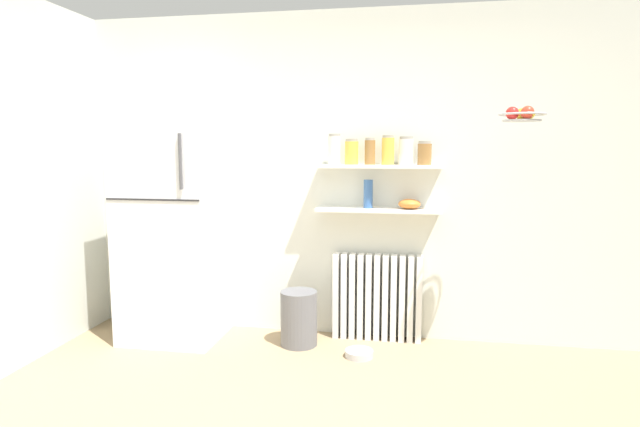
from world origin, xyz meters
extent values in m
cube|color=silver|center=(0.00, 2.05, 1.30)|extent=(7.04, 0.10, 2.60)
cube|color=silver|center=(-1.41, 1.69, 0.89)|extent=(0.75, 0.63, 1.79)
cube|color=#262628|center=(-1.41, 1.37, 1.15)|extent=(0.73, 0.01, 0.01)
cylinder|color=#4C4C51|center=(-1.17, 1.35, 1.43)|extent=(0.02, 0.02, 0.40)
cube|color=white|center=(-0.12, 1.92, 0.34)|extent=(0.05, 0.12, 0.69)
cube|color=white|center=(-0.05, 1.92, 0.34)|extent=(0.05, 0.12, 0.69)
cube|color=white|center=(0.01, 1.92, 0.34)|extent=(0.05, 0.12, 0.69)
cube|color=white|center=(0.08, 1.92, 0.34)|extent=(0.05, 0.12, 0.69)
cube|color=white|center=(0.14, 1.92, 0.34)|extent=(0.05, 0.12, 0.69)
cube|color=white|center=(0.21, 1.92, 0.34)|extent=(0.05, 0.12, 0.69)
cube|color=white|center=(0.28, 1.92, 0.34)|extent=(0.05, 0.12, 0.69)
cube|color=white|center=(0.34, 1.92, 0.34)|extent=(0.05, 0.12, 0.69)
cube|color=white|center=(0.41, 1.92, 0.34)|extent=(0.05, 0.12, 0.69)
cube|color=white|center=(0.47, 1.92, 0.34)|extent=(0.05, 0.12, 0.69)
cube|color=white|center=(0.54, 1.92, 0.34)|extent=(0.05, 0.12, 0.69)
cube|color=white|center=(0.21, 1.89, 1.05)|extent=(0.97, 0.22, 0.02)
cube|color=white|center=(0.21, 1.89, 1.39)|extent=(0.97, 0.22, 0.02)
cylinder|color=silver|center=(-0.13, 1.89, 1.51)|extent=(0.10, 0.10, 0.22)
cylinder|color=gray|center=(-0.13, 1.89, 1.63)|extent=(0.09, 0.09, 0.02)
cylinder|color=yellow|center=(0.00, 1.89, 1.49)|extent=(0.10, 0.10, 0.18)
cylinder|color=gray|center=(0.00, 1.89, 1.59)|extent=(0.10, 0.10, 0.02)
cylinder|color=olive|center=(0.14, 1.89, 1.49)|extent=(0.08, 0.08, 0.19)
cylinder|color=gray|center=(0.14, 1.89, 1.60)|extent=(0.07, 0.07, 0.02)
cylinder|color=yellow|center=(0.28, 1.89, 1.50)|extent=(0.10, 0.10, 0.21)
cylinder|color=gray|center=(0.28, 1.89, 1.62)|extent=(0.09, 0.09, 0.02)
cylinder|color=silver|center=(0.42, 1.89, 1.50)|extent=(0.11, 0.11, 0.19)
cylinder|color=gray|center=(0.42, 1.89, 1.61)|extent=(0.10, 0.10, 0.02)
cylinder|color=olive|center=(0.55, 1.89, 1.48)|extent=(0.10, 0.10, 0.16)
cylinder|color=gray|center=(0.55, 1.89, 1.57)|extent=(0.10, 0.10, 0.02)
cylinder|color=#38609E|center=(0.13, 1.89, 1.17)|extent=(0.07, 0.07, 0.22)
ellipsoid|color=orange|center=(0.45, 1.89, 1.10)|extent=(0.17, 0.17, 0.08)
cylinder|color=slate|center=(-0.38, 1.68, 0.21)|extent=(0.28, 0.28, 0.43)
cylinder|color=#B7B7BC|center=(0.11, 1.52, 0.03)|extent=(0.21, 0.21, 0.05)
torus|color=#B2B2B7|center=(1.16, 1.48, 1.75)|extent=(0.30, 0.30, 0.01)
cylinder|color=#A8A8AD|center=(1.16, 1.48, 1.71)|extent=(0.24, 0.24, 0.01)
sphere|color=gold|center=(1.21, 1.49, 1.75)|extent=(0.07, 0.07, 0.07)
sphere|color=gold|center=(1.18, 1.56, 1.75)|extent=(0.08, 0.08, 0.08)
sphere|color=red|center=(1.10, 1.47, 1.76)|extent=(0.09, 0.09, 0.09)
sphere|color=red|center=(1.18, 1.40, 1.75)|extent=(0.08, 0.08, 0.08)
ellipsoid|color=yellow|center=(1.20, 1.45, 1.74)|extent=(0.08, 0.18, 0.04)
camera|label=1|loc=(0.47, -2.16, 1.53)|focal=29.34mm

